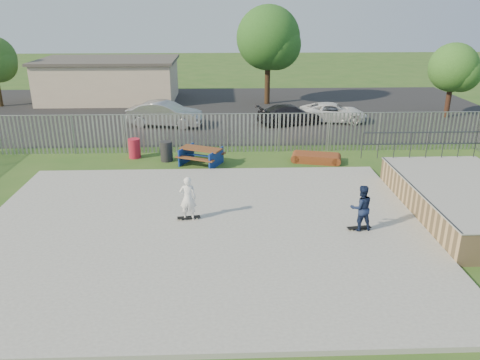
{
  "coord_description": "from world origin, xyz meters",
  "views": [
    {
      "loc": [
        0.77,
        -14.08,
        7.22
      ],
      "look_at": [
        1.37,
        2.0,
        1.1
      ],
      "focal_mm": 35.0,
      "sensor_mm": 36.0,
      "label": 1
    }
  ],
  "objects_px": {
    "tree_mid": "(268,38)",
    "skater_white": "(188,198)",
    "trash_bin_grey": "(166,151)",
    "car_white": "(333,112)",
    "car_silver": "(165,114)",
    "car_dark": "(290,114)",
    "tree_right": "(453,68)",
    "picnic_table": "(201,156)",
    "funbox": "(316,158)",
    "trash_bin_red": "(134,148)",
    "skater_navy": "(361,208)"
  },
  "relations": [
    {
      "from": "car_dark",
      "to": "trash_bin_grey",
      "type": "bearing_deg",
      "value": 120.69
    },
    {
      "from": "car_silver",
      "to": "picnic_table",
      "type": "bearing_deg",
      "value": -149.7
    },
    {
      "from": "trash_bin_red",
      "to": "skater_navy",
      "type": "relative_size",
      "value": 0.62
    },
    {
      "from": "picnic_table",
      "to": "car_silver",
      "type": "height_order",
      "value": "car_silver"
    },
    {
      "from": "picnic_table",
      "to": "car_white",
      "type": "distance_m",
      "value": 11.55
    },
    {
      "from": "trash_bin_grey",
      "to": "car_white",
      "type": "xyz_separation_m",
      "value": [
        9.83,
        7.61,
        0.13
      ]
    },
    {
      "from": "funbox",
      "to": "tree_right",
      "type": "relative_size",
      "value": 0.44
    },
    {
      "from": "skater_navy",
      "to": "skater_white",
      "type": "height_order",
      "value": "same"
    },
    {
      "from": "trash_bin_red",
      "to": "car_silver",
      "type": "height_order",
      "value": "car_silver"
    },
    {
      "from": "tree_right",
      "to": "trash_bin_grey",
      "type": "bearing_deg",
      "value": -154.04
    },
    {
      "from": "car_dark",
      "to": "tree_right",
      "type": "bearing_deg",
      "value": -96.23
    },
    {
      "from": "car_dark",
      "to": "funbox",
      "type": "bearing_deg",
      "value": 167.27
    },
    {
      "from": "car_white",
      "to": "skater_navy",
      "type": "distance_m",
      "value": 15.75
    },
    {
      "from": "tree_right",
      "to": "skater_navy",
      "type": "relative_size",
      "value": 3.11
    },
    {
      "from": "tree_right",
      "to": "skater_white",
      "type": "distance_m",
      "value": 22.61
    },
    {
      "from": "tree_right",
      "to": "skater_navy",
      "type": "distance_m",
      "value": 19.76
    },
    {
      "from": "tree_mid",
      "to": "tree_right",
      "type": "height_order",
      "value": "tree_mid"
    },
    {
      "from": "trash_bin_grey",
      "to": "car_dark",
      "type": "bearing_deg",
      "value": 45.3
    },
    {
      "from": "trash_bin_grey",
      "to": "trash_bin_red",
      "type": "bearing_deg",
      "value": 161.13
    },
    {
      "from": "trash_bin_red",
      "to": "tree_right",
      "type": "distance_m",
      "value": 21.19
    },
    {
      "from": "car_silver",
      "to": "skater_white",
      "type": "relative_size",
      "value": 2.95
    },
    {
      "from": "tree_mid",
      "to": "tree_right",
      "type": "relative_size",
      "value": 1.47
    },
    {
      "from": "trash_bin_grey",
      "to": "skater_white",
      "type": "relative_size",
      "value": 0.62
    },
    {
      "from": "tree_mid",
      "to": "skater_white",
      "type": "relative_size",
      "value": 4.57
    },
    {
      "from": "skater_white",
      "to": "car_white",
      "type": "bearing_deg",
      "value": -117.61
    },
    {
      "from": "trash_bin_grey",
      "to": "car_dark",
      "type": "relative_size",
      "value": 0.23
    },
    {
      "from": "car_silver",
      "to": "car_white",
      "type": "bearing_deg",
      "value": -74.13
    },
    {
      "from": "car_dark",
      "to": "skater_white",
      "type": "relative_size",
      "value": 2.69
    },
    {
      "from": "tree_right",
      "to": "tree_mid",
      "type": "bearing_deg",
      "value": 157.17
    },
    {
      "from": "car_silver",
      "to": "tree_mid",
      "type": "relative_size",
      "value": 0.65
    },
    {
      "from": "picnic_table",
      "to": "funbox",
      "type": "distance_m",
      "value": 5.54
    },
    {
      "from": "skater_navy",
      "to": "skater_white",
      "type": "distance_m",
      "value": 5.81
    },
    {
      "from": "car_dark",
      "to": "tree_right",
      "type": "xyz_separation_m",
      "value": [
        10.77,
        1.59,
        2.63
      ]
    },
    {
      "from": "skater_navy",
      "to": "skater_white",
      "type": "bearing_deg",
      "value": -17.96
    },
    {
      "from": "skater_navy",
      "to": "trash_bin_grey",
      "type": "bearing_deg",
      "value": -55.6
    },
    {
      "from": "funbox",
      "to": "picnic_table",
      "type": "bearing_deg",
      "value": -163.96
    },
    {
      "from": "trash_bin_red",
      "to": "car_dark",
      "type": "xyz_separation_m",
      "value": [
        8.62,
        6.5,
        0.15
      ]
    },
    {
      "from": "funbox",
      "to": "trash_bin_grey",
      "type": "xyz_separation_m",
      "value": [
        -7.23,
        0.43,
        0.29
      ]
    },
    {
      "from": "car_white",
      "to": "skater_navy",
      "type": "height_order",
      "value": "skater_navy"
    },
    {
      "from": "trash_bin_red",
      "to": "car_dark",
      "type": "distance_m",
      "value": 10.8
    },
    {
      "from": "trash_bin_red",
      "to": "skater_navy",
      "type": "bearing_deg",
      "value": -43.7
    },
    {
      "from": "car_white",
      "to": "funbox",
      "type": "bearing_deg",
      "value": 170.03
    },
    {
      "from": "tree_mid",
      "to": "car_white",
      "type": "bearing_deg",
      "value": -57.99
    },
    {
      "from": "car_white",
      "to": "tree_mid",
      "type": "relative_size",
      "value": 0.6
    },
    {
      "from": "picnic_table",
      "to": "skater_navy",
      "type": "relative_size",
      "value": 1.53
    },
    {
      "from": "picnic_table",
      "to": "trash_bin_grey",
      "type": "xyz_separation_m",
      "value": [
        -1.69,
        0.59,
        0.08
      ]
    },
    {
      "from": "trash_bin_grey",
      "to": "car_white",
      "type": "distance_m",
      "value": 12.43
    },
    {
      "from": "trash_bin_red",
      "to": "tree_right",
      "type": "relative_size",
      "value": 0.2
    },
    {
      "from": "picnic_table",
      "to": "trash_bin_grey",
      "type": "bearing_deg",
      "value": -174.15
    },
    {
      "from": "trash_bin_red",
      "to": "trash_bin_grey",
      "type": "distance_m",
      "value": 1.73
    }
  ]
}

